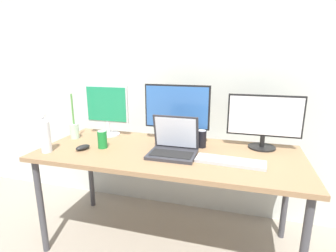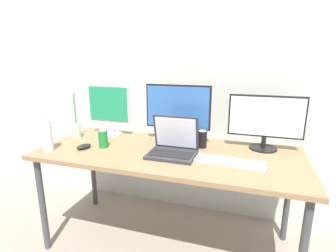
% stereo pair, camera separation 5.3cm
% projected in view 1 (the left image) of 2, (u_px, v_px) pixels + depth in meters
% --- Properties ---
extents(ground_plane, '(16.00, 16.00, 0.00)m').
position_uv_depth(ground_plane, '(168.00, 243.00, 1.99)').
color(ground_plane, gray).
extents(wall_back, '(7.00, 0.08, 2.60)m').
position_uv_depth(wall_back, '(187.00, 66.00, 2.21)').
color(wall_back, silver).
rests_on(wall_back, ground).
extents(work_desk, '(1.79, 0.75, 0.74)m').
position_uv_depth(work_desk, '(168.00, 159.00, 1.82)').
color(work_desk, '#424247').
rests_on(work_desk, ground).
extents(monitor_left, '(0.37, 0.19, 0.41)m').
position_uv_depth(monitor_left, '(107.00, 109.00, 2.13)').
color(monitor_left, silver).
rests_on(monitor_left, work_desk).
extents(monitor_center, '(0.50, 0.22, 0.43)m').
position_uv_depth(monitor_center, '(177.00, 111.00, 1.97)').
color(monitor_center, black).
rests_on(monitor_center, work_desk).
extents(monitor_right, '(0.50, 0.19, 0.38)m').
position_uv_depth(monitor_right, '(264.00, 120.00, 1.81)').
color(monitor_right, black).
rests_on(monitor_right, work_desk).
extents(laptop_silver, '(0.31, 0.24, 0.25)m').
position_uv_depth(laptop_silver, '(174.00, 146.00, 1.73)').
color(laptop_silver, '#2D2D33').
rests_on(laptop_silver, work_desk).
extents(keyboard_main, '(0.43, 0.16, 0.02)m').
position_uv_depth(keyboard_main, '(230.00, 162.00, 1.60)').
color(keyboard_main, '#B2B2B7').
rests_on(keyboard_main, work_desk).
extents(mouse_by_keyboard, '(0.09, 0.12, 0.03)m').
position_uv_depth(mouse_by_keyboard, '(83.00, 147.00, 1.83)').
color(mouse_by_keyboard, black).
rests_on(mouse_by_keyboard, work_desk).
extents(water_bottle, '(0.07, 0.07, 0.26)m').
position_uv_depth(water_bottle, '(45.00, 135.00, 1.76)').
color(water_bottle, silver).
rests_on(water_bottle, work_desk).
extents(soda_can_near_keyboard, '(0.07, 0.07, 0.13)m').
position_uv_depth(soda_can_near_keyboard, '(202.00, 139.00, 1.87)').
color(soda_can_near_keyboard, black).
rests_on(soda_can_near_keyboard, work_desk).
extents(soda_can_by_laptop, '(0.07, 0.07, 0.13)m').
position_uv_depth(soda_can_by_laptop, '(102.00, 139.00, 1.86)').
color(soda_can_by_laptop, '#197F33').
rests_on(soda_can_by_laptop, work_desk).
extents(bamboo_vase, '(0.07, 0.07, 0.36)m').
position_uv_depth(bamboo_vase, '(74.00, 129.00, 2.07)').
color(bamboo_vase, '#B2D1B7').
rests_on(bamboo_vase, work_desk).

